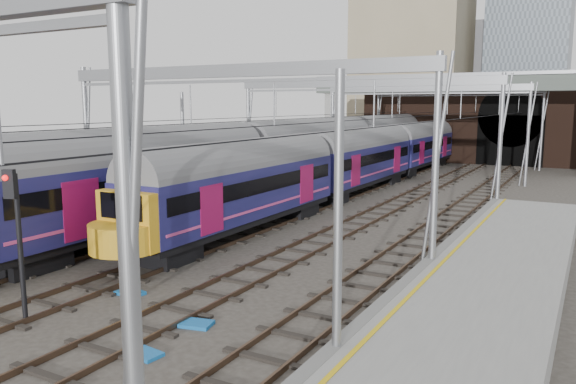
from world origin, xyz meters
The scene contains 12 objects.
ground centered at (0.00, 0.00, 0.00)m, with size 160.00×160.00×0.00m, color #38332D.
tracks centered at (0.00, 15.00, 0.02)m, with size 14.40×80.00×0.22m.
overhead_line centered at (0.00, 21.49, 6.57)m, with size 16.80×80.00×8.00m.
retaining_wall centered at (1.40, 51.93, 4.33)m, with size 28.00×2.75×9.00m.
overbridge centered at (0.00, 46.00, 7.27)m, with size 28.00×3.00×9.25m.
city_skyline centered at (2.73, 70.48, 17.09)m, with size 37.50×27.50×60.00m.
train_main centered at (-2.00, 35.00, 2.42)m, with size 2.69×62.19×4.66m.
train_second centered at (-6.00, 36.11, 2.68)m, with size 3.12×72.05×5.26m.
signal_near_centre centered at (-1.38, -0.72, 2.88)m, with size 0.37×0.46×4.52m.
equip_cover_a centered at (-0.48, 2.63, 0.05)m, with size 0.91×0.64×0.11m, color #1661AB.
equip_cover_b centered at (3.14, 1.55, 0.05)m, with size 0.90×0.63×0.11m, color #1661AB.
equip_cover_c centered at (3.24, -0.63, 0.05)m, with size 0.80×0.57×0.09m, color #1661AB.
Camera 1 is at (12.83, -10.61, 6.29)m, focal length 35.00 mm.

